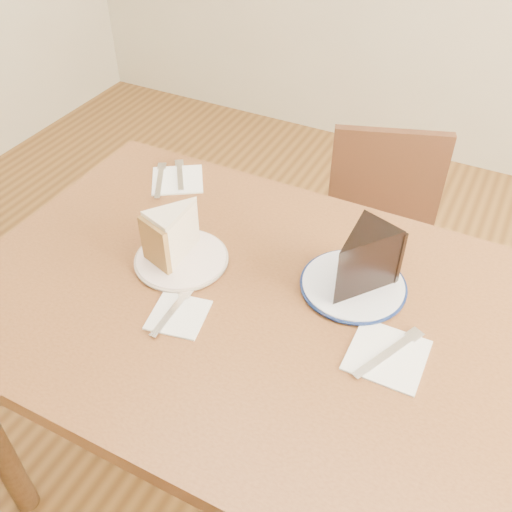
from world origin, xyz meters
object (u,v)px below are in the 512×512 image
(chair_far, at_px, (378,254))
(plate_navy, at_px, (353,285))
(carrot_cake, at_px, (178,233))
(chocolate_cake, at_px, (358,265))
(plate_cream, at_px, (182,259))
(table, at_px, (256,332))

(chair_far, distance_m, plate_navy, 0.58)
(carrot_cake, bearing_deg, chocolate_cake, 27.85)
(chair_far, height_order, chocolate_cake, chocolate_cake)
(plate_cream, distance_m, chocolate_cake, 0.38)
(plate_navy, bearing_deg, table, -143.24)
(table, relative_size, carrot_cake, 10.60)
(chocolate_cake, bearing_deg, table, 51.71)
(plate_cream, xyz_separation_m, plate_navy, (0.36, 0.09, 0.00))
(table, height_order, chocolate_cake, chocolate_cake)
(chocolate_cake, bearing_deg, plate_cream, 31.08)
(chocolate_cake, bearing_deg, plate_navy, -41.68)
(table, distance_m, plate_navy, 0.23)
(plate_cream, bearing_deg, chair_far, 62.64)
(carrot_cake, bearing_deg, plate_navy, 29.60)
(chocolate_cake, bearing_deg, carrot_cake, 28.43)
(plate_cream, relative_size, plate_navy, 0.93)
(chair_far, distance_m, chocolate_cake, 0.63)
(carrot_cake, height_order, chocolate_cake, chocolate_cake)
(chair_far, bearing_deg, plate_navy, 77.61)
(table, height_order, carrot_cake, carrot_cake)
(table, distance_m, chocolate_cake, 0.26)
(plate_cream, relative_size, carrot_cake, 1.70)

